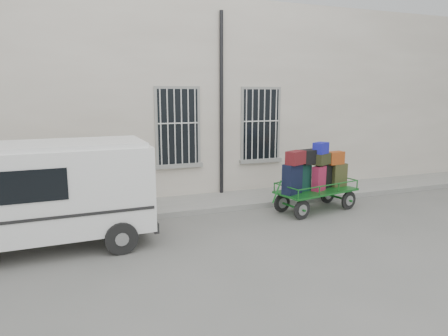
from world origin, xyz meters
name	(u,v)px	position (x,y,z in m)	size (l,w,h in m)	color
ground	(226,229)	(0.00, 0.00, 0.00)	(80.00, 80.00, 0.00)	#62625D
building	(171,100)	(0.00, 5.50, 3.00)	(24.00, 5.15, 6.00)	#BDB2A1
sidewalk	(199,203)	(0.00, 2.20, 0.07)	(24.00, 1.70, 0.15)	gray
luggage_cart	(315,176)	(2.84, 0.62, 0.99)	(2.74, 1.48, 1.91)	black
van	(42,189)	(-3.97, 0.22, 1.28)	(4.49, 2.15, 2.23)	white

